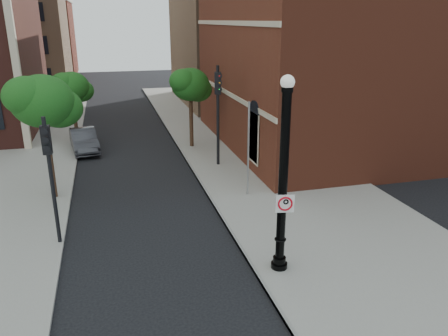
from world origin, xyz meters
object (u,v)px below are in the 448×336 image
object	(u,v)px
no_parking_sign	(285,204)
traffic_signal_right	(218,100)
traffic_signal_left	(49,161)
parked_car	(84,140)
lamppost	(283,187)

from	to	relation	value
no_parking_sign	traffic_signal_right	xyz separation A→B (m)	(0.71, 10.92, 1.26)
traffic_signal_left	parked_car	bearing A→B (deg)	89.11
parked_car	traffic_signal_left	size ratio (longest dim) A/B	0.89
traffic_signal_left	lamppost	bearing A→B (deg)	-26.19
no_parking_sign	parked_car	bearing A→B (deg)	123.49
lamppost	parked_car	bearing A→B (deg)	112.32
lamppost	traffic_signal_left	xyz separation A→B (m)	(-6.96, 3.65, 0.27)
no_parking_sign	traffic_signal_left	xyz separation A→B (m)	(-6.99, 3.81, 0.74)
lamppost	no_parking_sign	size ratio (longest dim) A/B	10.82
no_parking_sign	traffic_signal_left	bearing A→B (deg)	162.68
traffic_signal_left	traffic_signal_right	bearing A→B (deg)	44.20
parked_car	traffic_signal_right	world-z (taller)	traffic_signal_right
lamppost	traffic_signal_left	size ratio (longest dim) A/B	1.33
lamppost	parked_car	distance (m)	17.15
no_parking_sign	traffic_signal_left	size ratio (longest dim) A/B	0.12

